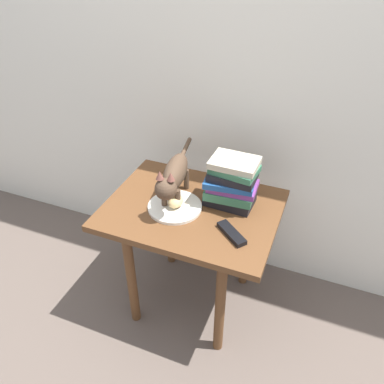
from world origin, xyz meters
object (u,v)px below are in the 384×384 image
object	(u,v)px
cat	(174,176)
book_stack	(232,183)
plate	(175,207)
tv_remote	(232,233)
side_table	(192,224)
bread_roll	(176,201)

from	to	relation	value
cat	book_stack	xyz separation A→B (m)	(0.24, 0.07, -0.02)
plate	tv_remote	size ratio (longest dim) A/B	1.55
book_stack	tv_remote	world-z (taller)	book_stack
tv_remote	side_table	bearing A→B (deg)	-168.25
side_table	cat	xyz separation A→B (m)	(-0.09, 0.01, 0.23)
plate	tv_remote	xyz separation A→B (m)	(0.28, -0.08, 0.00)
cat	book_stack	distance (m)	0.25
cat	bread_roll	bearing A→B (deg)	-59.98
side_table	cat	world-z (taller)	cat
plate	side_table	bearing A→B (deg)	27.48
plate	book_stack	distance (m)	0.26
plate	book_stack	size ratio (longest dim) A/B	1.02
bread_roll	cat	size ratio (longest dim) A/B	0.17
cat	tv_remote	size ratio (longest dim) A/B	3.17
book_stack	plate	bearing A→B (deg)	-151.01
side_table	book_stack	world-z (taller)	book_stack
side_table	book_stack	size ratio (longest dim) A/B	3.26
side_table	plate	world-z (taller)	plate
cat	tv_remote	world-z (taller)	cat
tv_remote	cat	bearing A→B (deg)	-163.10
cat	book_stack	size ratio (longest dim) A/B	2.09
side_table	book_stack	distance (m)	0.26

